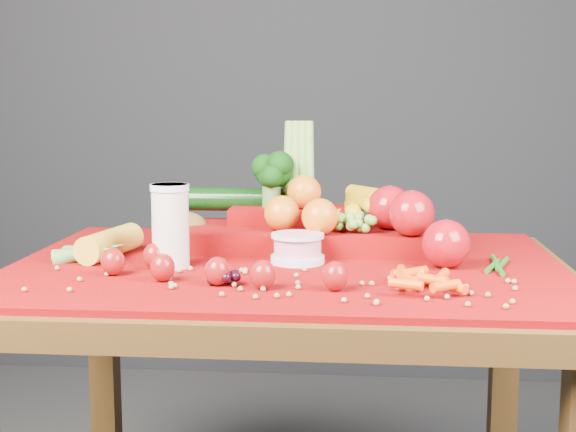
# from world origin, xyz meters

# --- Properties ---
(table) EXTENTS (1.10, 0.80, 0.75)m
(table) POSITION_xyz_m (0.00, 0.00, 0.66)
(table) COLOR #3B230D
(table) RESTS_ON ground
(red_cloth) EXTENTS (1.05, 0.75, 0.01)m
(red_cloth) POSITION_xyz_m (0.00, 0.00, 0.76)
(red_cloth) COLOR #7F0404
(red_cloth) RESTS_ON table
(milk_glass) EXTENTS (0.07, 0.07, 0.16)m
(milk_glass) POSITION_xyz_m (-0.21, -0.06, 0.85)
(milk_glass) COLOR beige
(milk_glass) RESTS_ON red_cloth
(yogurt_bowl) EXTENTS (0.10, 0.10, 0.06)m
(yogurt_bowl) POSITION_xyz_m (0.02, 0.00, 0.79)
(yogurt_bowl) COLOR silver
(yogurt_bowl) RESTS_ON red_cloth
(strawberry_scatter) EXTENTS (0.44, 0.18, 0.05)m
(strawberry_scatter) POSITION_xyz_m (-0.13, -0.17, 0.79)
(strawberry_scatter) COLOR maroon
(strawberry_scatter) RESTS_ON red_cloth
(dark_grape_cluster) EXTENTS (0.06, 0.05, 0.03)m
(dark_grape_cluster) POSITION_xyz_m (-0.09, -0.19, 0.78)
(dark_grape_cluster) COLOR black
(dark_grape_cluster) RESTS_ON red_cloth
(soybean_scatter) EXTENTS (0.84, 0.24, 0.01)m
(soybean_scatter) POSITION_xyz_m (0.00, -0.20, 0.77)
(soybean_scatter) COLOR #9E7744
(soybean_scatter) RESTS_ON red_cloth
(corn_ear) EXTENTS (0.21, 0.25, 0.06)m
(corn_ear) POSITION_xyz_m (-0.37, -0.01, 0.78)
(corn_ear) COLOR gold
(corn_ear) RESTS_ON red_cloth
(potato) EXTENTS (0.10, 0.08, 0.07)m
(potato) POSITION_xyz_m (-0.24, 0.18, 0.80)
(potato) COLOR brown
(potato) RESTS_ON red_cloth
(baby_carrot_pile) EXTENTS (0.17, 0.17, 0.03)m
(baby_carrot_pile) POSITION_xyz_m (0.25, -0.21, 0.78)
(baby_carrot_pile) COLOR #DA4307
(baby_carrot_pile) RESTS_ON red_cloth
(green_bean_pile) EXTENTS (0.14, 0.12, 0.01)m
(green_bean_pile) POSITION_xyz_m (0.41, -0.01, 0.77)
(green_bean_pile) COLOR #185E15
(green_bean_pile) RESTS_ON red_cloth
(produce_mound) EXTENTS (0.60, 0.37, 0.27)m
(produce_mound) POSITION_xyz_m (0.06, 0.15, 0.82)
(produce_mound) COLOR #7F0404
(produce_mound) RESTS_ON red_cloth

